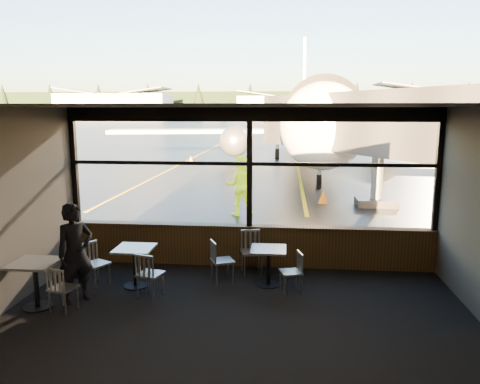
# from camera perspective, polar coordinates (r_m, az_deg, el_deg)

# --- Properties ---
(ground_plane) EXTENTS (520.00, 520.00, 0.00)m
(ground_plane) POSITION_cam_1_polar(r_m,az_deg,el_deg) (130.07, 5.34, 8.39)
(ground_plane) COLOR black
(ground_plane) RESTS_ON ground
(carpet_floor) EXTENTS (8.00, 6.00, 0.01)m
(carpet_floor) POSITION_cam_1_polar(r_m,az_deg,el_deg) (7.85, -0.66, -15.97)
(carpet_floor) COLOR black
(carpet_floor) RESTS_ON ground
(ceiling) EXTENTS (8.00, 6.00, 0.04)m
(ceiling) POSITION_cam_1_polar(r_m,az_deg,el_deg) (7.06, -0.71, 10.42)
(ceiling) COLOR #38332D
(ceiling) RESTS_ON ground
(wall_back) EXTENTS (8.00, 0.04, 3.50)m
(wall_back) POSITION_cam_1_polar(r_m,az_deg,el_deg) (4.43, -5.05, -12.55)
(wall_back) COLOR #4B453C
(wall_back) RESTS_ON ground
(window_sill) EXTENTS (8.00, 0.28, 0.90)m
(window_sill) POSITION_cam_1_polar(r_m,az_deg,el_deg) (10.48, 1.15, -6.63)
(window_sill) COLOR #4D3317
(window_sill) RESTS_ON ground
(window_header) EXTENTS (8.00, 0.18, 0.30)m
(window_header) POSITION_cam_1_polar(r_m,az_deg,el_deg) (10.05, 1.20, 9.42)
(window_header) COLOR black
(window_header) RESTS_ON ground
(mullion_left) EXTENTS (0.12, 0.12, 2.60)m
(mullion_left) POSITION_cam_1_polar(r_m,az_deg,el_deg) (11.15, -19.54, 2.98)
(mullion_left) COLOR black
(mullion_left) RESTS_ON ground
(mullion_centre) EXTENTS (0.12, 0.12, 2.60)m
(mullion_centre) POSITION_cam_1_polar(r_m,az_deg,el_deg) (10.12, 1.18, 2.90)
(mullion_centre) COLOR black
(mullion_centre) RESTS_ON ground
(mullion_right) EXTENTS (0.12, 0.12, 2.60)m
(mullion_right) POSITION_cam_1_polar(r_m,az_deg,el_deg) (10.58, 23.05, 2.41)
(mullion_right) COLOR black
(mullion_right) RESTS_ON ground
(window_transom) EXTENTS (8.00, 0.10, 0.08)m
(window_transom) POSITION_cam_1_polar(r_m,az_deg,el_deg) (10.11, 1.18, 3.46)
(window_transom) COLOR black
(window_transom) RESTS_ON ground
(airliner) EXTENTS (28.19, 33.79, 10.30)m
(airliner) POSITION_cam_1_polar(r_m,az_deg,el_deg) (32.41, 8.55, 12.86)
(airliner) COLOR white
(airliner) RESTS_ON ground_plane
(jet_bridge) EXTENTS (8.51, 10.40, 4.54)m
(jet_bridge) POSITION_cam_1_polar(r_m,az_deg,el_deg) (15.82, 15.96, 5.31)
(jet_bridge) COLOR #2E2E31
(jet_bridge) RESTS_ON ground_plane
(cafe_table_near) EXTENTS (0.69, 0.69, 0.76)m
(cafe_table_near) POSITION_cam_1_polar(r_m,az_deg,el_deg) (9.38, 3.47, -9.11)
(cafe_table_near) COLOR gray
(cafe_table_near) RESTS_ON carpet_floor
(cafe_table_mid) EXTENTS (0.73, 0.73, 0.80)m
(cafe_table_mid) POSITION_cam_1_polar(r_m,az_deg,el_deg) (9.52, -12.66, -8.93)
(cafe_table_mid) COLOR #A5A198
(cafe_table_mid) RESTS_ON carpet_floor
(cafe_table_left) EXTENTS (0.77, 0.77, 0.84)m
(cafe_table_left) POSITION_cam_1_polar(r_m,az_deg,el_deg) (9.08, -23.58, -10.34)
(cafe_table_left) COLOR gray
(cafe_table_left) RESTS_ON carpet_floor
(chair_near_e) EXTENTS (0.54, 0.54, 0.81)m
(chair_near_e) POSITION_cam_1_polar(r_m,az_deg,el_deg) (9.04, 6.21, -9.76)
(chair_near_e) COLOR beige
(chair_near_e) RESTS_ON carpet_floor
(chair_near_w) EXTENTS (0.63, 0.63, 0.88)m
(chair_near_w) POSITION_cam_1_polar(r_m,az_deg,el_deg) (9.52, -2.15, -8.43)
(chair_near_w) COLOR #B0AC9F
(chair_near_w) RESTS_ON carpet_floor
(chair_near_n) EXTENTS (0.61, 0.61, 0.93)m
(chair_near_n) POSITION_cam_1_polar(r_m,az_deg,el_deg) (9.98, 1.46, -7.40)
(chair_near_n) COLOR #B5AFA4
(chair_near_n) RESTS_ON carpet_floor
(chair_mid_s) EXTENTS (0.59, 0.59, 0.88)m
(chair_mid_s) POSITION_cam_1_polar(r_m,az_deg,el_deg) (8.93, -10.89, -9.86)
(chair_mid_s) COLOR #ADA99C
(chair_mid_s) RESTS_ON carpet_floor
(chair_mid_w) EXTENTS (0.65, 0.65, 0.88)m
(chair_mid_w) POSITION_cam_1_polar(r_m,az_deg,el_deg) (9.75, -17.10, -8.43)
(chair_mid_w) COLOR #BCB8AA
(chair_mid_w) RESTS_ON carpet_floor
(chair_left_s) EXTENTS (0.55, 0.55, 0.83)m
(chair_left_s) POSITION_cam_1_polar(r_m,az_deg,el_deg) (8.76, -20.74, -10.94)
(chair_left_s) COLOR #ADA89C
(chair_left_s) RESTS_ON carpet_floor
(passenger) EXTENTS (0.77, 0.78, 1.82)m
(passenger) POSITION_cam_1_polar(r_m,az_deg,el_deg) (8.96, -19.44, -7.05)
(passenger) COLOR black
(passenger) RESTS_ON carpet_floor
(ground_crew) EXTENTS (1.07, 0.90, 1.98)m
(ground_crew) POSITION_cam_1_polar(r_m,az_deg,el_deg) (15.42, -0.04, 0.80)
(ground_crew) COLOR #BFF219
(ground_crew) RESTS_ON ground_plane
(cone_nose) EXTENTS (0.36, 0.36, 0.50)m
(cone_nose) POSITION_cam_1_polar(r_m,az_deg,el_deg) (17.76, 10.10, -0.57)
(cone_nose) COLOR #FF5608
(cone_nose) RESTS_ON ground_plane
(cone_wing) EXTENTS (0.31, 0.31, 0.43)m
(cone_wing) POSITION_cam_1_polar(r_m,az_deg,el_deg) (31.73, -6.02, 4.05)
(cone_wing) COLOR #E25D07
(cone_wing) RESTS_ON ground_plane
(hangar_left) EXTENTS (45.00, 18.00, 11.00)m
(hangar_left) POSITION_cam_1_polar(r_m,az_deg,el_deg) (202.78, -15.04, 10.19)
(hangar_left) COLOR silver
(hangar_left) RESTS_ON ground_plane
(hangar_mid) EXTENTS (38.00, 15.00, 10.00)m
(hangar_mid) POSITION_cam_1_polar(r_m,az_deg,el_deg) (195.03, 5.49, 10.36)
(hangar_mid) COLOR silver
(hangar_mid) RESTS_ON ground_plane
(hangar_right) EXTENTS (50.00, 20.00, 12.00)m
(hangar_right) POSITION_cam_1_polar(r_m,az_deg,el_deg) (197.14, 23.48, 9.88)
(hangar_right) COLOR silver
(hangar_right) RESTS_ON ground_plane
(fuel_tank_a) EXTENTS (8.00, 8.00, 6.00)m
(fuel_tank_a) POSITION_cam_1_polar(r_m,az_deg,el_deg) (194.47, -3.53, 9.80)
(fuel_tank_a) COLOR silver
(fuel_tank_a) RESTS_ON ground_plane
(fuel_tank_b) EXTENTS (8.00, 8.00, 6.00)m
(fuel_tank_b) POSITION_cam_1_polar(r_m,az_deg,el_deg) (193.14, -0.55, 9.81)
(fuel_tank_b) COLOR silver
(fuel_tank_b) RESTS_ON ground_plane
(fuel_tank_c) EXTENTS (8.00, 8.00, 6.00)m
(fuel_tank_c) POSITION_cam_1_polar(r_m,az_deg,el_deg) (192.32, 2.45, 9.80)
(fuel_tank_c) COLOR silver
(fuel_tank_c) RESTS_ON ground_plane
(treeline) EXTENTS (360.00, 3.00, 12.00)m
(treeline) POSITION_cam_1_polar(r_m,az_deg,el_deg) (220.03, 5.52, 10.57)
(treeline) COLOR black
(treeline) RESTS_ON ground_plane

